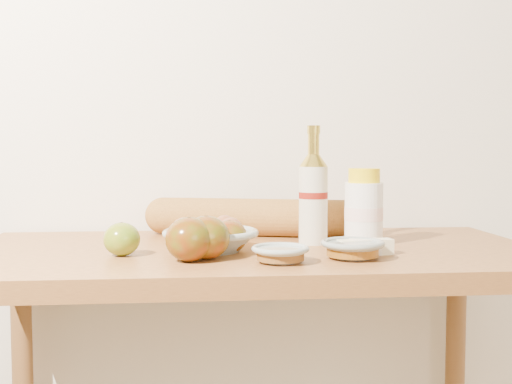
{
  "coord_description": "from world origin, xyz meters",
  "views": [
    {
      "loc": [
        -0.12,
        -0.15,
        1.11
      ],
      "look_at": [
        0.0,
        1.15,
        1.02
      ],
      "focal_mm": 45.0,
      "sensor_mm": 36.0,
      "label": 1
    }
  ],
  "objects_px": {
    "egg_bowl": "(210,237)",
    "cream_bottle": "(364,209)",
    "bourbon_bottle": "(313,196)",
    "baguette": "(253,217)",
    "table": "(255,305)"
  },
  "relations": [
    {
      "from": "table",
      "to": "egg_bowl",
      "type": "bearing_deg",
      "value": -159.66
    },
    {
      "from": "bourbon_bottle",
      "to": "baguette",
      "type": "xyz_separation_m",
      "value": [
        -0.12,
        0.14,
        -0.06
      ]
    },
    {
      "from": "bourbon_bottle",
      "to": "egg_bowl",
      "type": "bearing_deg",
      "value": -139.87
    },
    {
      "from": "cream_bottle",
      "to": "bourbon_bottle",
      "type": "bearing_deg",
      "value": 156.39
    },
    {
      "from": "baguette",
      "to": "cream_bottle",
      "type": "bearing_deg",
      "value": -18.84
    },
    {
      "from": "cream_bottle",
      "to": "baguette",
      "type": "xyz_separation_m",
      "value": [
        -0.23,
        0.15,
        -0.03
      ]
    },
    {
      "from": "cream_bottle",
      "to": "baguette",
      "type": "relative_size",
      "value": 0.31
    },
    {
      "from": "table",
      "to": "cream_bottle",
      "type": "distance_m",
      "value": 0.32
    },
    {
      "from": "bourbon_bottle",
      "to": "cream_bottle",
      "type": "xyz_separation_m",
      "value": [
        0.11,
        -0.02,
        -0.03
      ]
    },
    {
      "from": "table",
      "to": "cream_bottle",
      "type": "xyz_separation_m",
      "value": [
        0.24,
        0.03,
        0.2
      ]
    },
    {
      "from": "table",
      "to": "baguette",
      "type": "relative_size",
      "value": 2.22
    },
    {
      "from": "egg_bowl",
      "to": "cream_bottle",
      "type": "bearing_deg",
      "value": 10.68
    },
    {
      "from": "table",
      "to": "bourbon_bottle",
      "type": "height_order",
      "value": "bourbon_bottle"
    },
    {
      "from": "baguette",
      "to": "egg_bowl",
      "type": "bearing_deg",
      "value": -101.38
    },
    {
      "from": "table",
      "to": "bourbon_bottle",
      "type": "relative_size",
      "value": 4.64
    }
  ]
}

